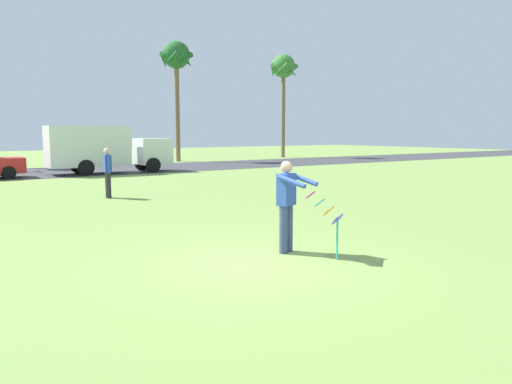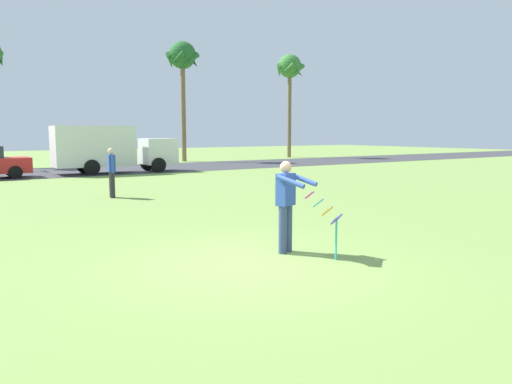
{
  "view_description": "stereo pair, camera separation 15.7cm",
  "coord_description": "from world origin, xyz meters",
  "px_view_note": "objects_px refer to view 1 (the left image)",
  "views": [
    {
      "loc": [
        -4.66,
        -6.78,
        2.25
      ],
      "look_at": [
        0.9,
        1.3,
        1.05
      ],
      "focal_mm": 34.07,
      "sensor_mm": 36.0,
      "label": 1
    },
    {
      "loc": [
        -4.53,
        -6.86,
        2.25
      ],
      "look_at": [
        0.9,
        1.3,
        1.05
      ],
      "focal_mm": 34.07,
      "sensor_mm": 36.0,
      "label": 2
    }
  ],
  "objects_px": {
    "person_kite_flyer": "(287,203)",
    "palm_tree_centre_far": "(176,61)",
    "person_walker_near": "(108,171)",
    "kite_held": "(328,214)",
    "palm_tree_far_left": "(283,71)",
    "parked_truck_white_box": "(103,148)"
  },
  "relations": [
    {
      "from": "parked_truck_white_box",
      "to": "kite_held",
      "type": "bearing_deg",
      "value": -96.66
    },
    {
      "from": "person_kite_flyer",
      "to": "palm_tree_centre_far",
      "type": "relative_size",
      "value": 0.19
    },
    {
      "from": "kite_held",
      "to": "palm_tree_far_left",
      "type": "distance_m",
      "value": 37.15
    },
    {
      "from": "palm_tree_centre_far",
      "to": "person_walker_near",
      "type": "xyz_separation_m",
      "value": [
        -11.47,
        -18.49,
        -6.87
      ]
    },
    {
      "from": "parked_truck_white_box",
      "to": "palm_tree_centre_far",
      "type": "height_order",
      "value": "palm_tree_centre_far"
    },
    {
      "from": "parked_truck_white_box",
      "to": "palm_tree_far_left",
      "type": "height_order",
      "value": "palm_tree_far_left"
    },
    {
      "from": "palm_tree_centre_far",
      "to": "person_walker_near",
      "type": "distance_m",
      "value": 22.81
    },
    {
      "from": "palm_tree_far_left",
      "to": "person_walker_near",
      "type": "bearing_deg",
      "value": -139.61
    },
    {
      "from": "palm_tree_far_left",
      "to": "parked_truck_white_box",
      "type": "bearing_deg",
      "value": -155.91
    },
    {
      "from": "kite_held",
      "to": "parked_truck_white_box",
      "type": "bearing_deg",
      "value": 83.34
    },
    {
      "from": "person_kite_flyer",
      "to": "kite_held",
      "type": "bearing_deg",
      "value": -68.46
    },
    {
      "from": "palm_tree_far_left",
      "to": "palm_tree_centre_far",
      "type": "bearing_deg",
      "value": -177.49
    },
    {
      "from": "kite_held",
      "to": "person_walker_near",
      "type": "height_order",
      "value": "person_walker_near"
    },
    {
      "from": "person_kite_flyer",
      "to": "palm_tree_centre_far",
      "type": "distance_m",
      "value": 31.0
    },
    {
      "from": "palm_tree_far_left",
      "to": "person_walker_near",
      "type": "distance_m",
      "value": 30.06
    },
    {
      "from": "palm_tree_far_left",
      "to": "person_walker_near",
      "type": "height_order",
      "value": "palm_tree_far_left"
    },
    {
      "from": "person_kite_flyer",
      "to": "palm_tree_centre_far",
      "type": "bearing_deg",
      "value": 68.36
    },
    {
      "from": "person_kite_flyer",
      "to": "parked_truck_white_box",
      "type": "xyz_separation_m",
      "value": [
        2.74,
        19.97,
        0.46
      ]
    },
    {
      "from": "kite_held",
      "to": "parked_truck_white_box",
      "type": "distance_m",
      "value": 20.91
    },
    {
      "from": "palm_tree_far_left",
      "to": "person_kite_flyer",
      "type": "bearing_deg",
      "value": -127.56
    },
    {
      "from": "person_kite_flyer",
      "to": "palm_tree_centre_far",
      "type": "height_order",
      "value": "palm_tree_centre_far"
    },
    {
      "from": "parked_truck_white_box",
      "to": "palm_tree_far_left",
      "type": "relative_size",
      "value": 0.73
    }
  ]
}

